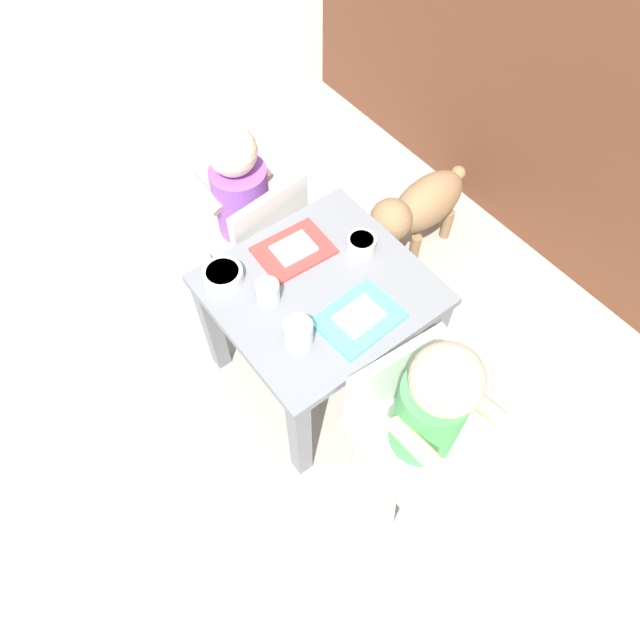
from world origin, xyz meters
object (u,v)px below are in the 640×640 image
dining_table (320,306)px  seated_child_right (427,409)px  dog (418,207)px  seated_child_left (244,200)px  food_tray_right (359,318)px  water_cup_left (299,335)px  cereal_bowl_left_side (223,275)px  food_tray_left (294,250)px  veggie_bowl_far (361,244)px  water_cup_right (268,293)px

dining_table → seated_child_right: seated_child_right is taller
seated_child_right → dog: bearing=136.2°
seated_child_left → food_tray_right: bearing=-1.6°
water_cup_left → cereal_bowl_left_side: size_ratio=0.71×
dog → dining_table: bearing=-70.9°
dog → food_tray_left: 0.61m
veggie_bowl_far → food_tray_left: bearing=-125.3°
seated_child_right → food_tray_right: seated_child_right is taller
dining_table → seated_child_left: bearing=175.6°
seated_child_left → water_cup_right: 0.39m
dog → water_cup_right: bearing=-77.9°
dining_table → cereal_bowl_left_side: 0.27m
dog → cereal_bowl_left_side: 0.79m
food_tray_right → cereal_bowl_left_side: cereal_bowl_left_side is taller
dog → food_tray_right: 0.69m
veggie_bowl_far → seated_child_right: bearing=-21.5°
dining_table → food_tray_left: 0.16m
dog → water_cup_left: size_ratio=5.99×
seated_child_right → dog: seated_child_right is taller
seated_child_left → water_cup_right: seated_child_left is taller
food_tray_left → veggie_bowl_far: veggie_bowl_far is taller
dining_table → veggie_bowl_far: size_ratio=6.80×
food_tray_left → food_tray_right: size_ratio=0.96×
cereal_bowl_left_side → food_tray_left: bearing=79.4°
dog → seated_child_left: bearing=-111.1°
seated_child_right → water_cup_right: bearing=-166.2°
veggie_bowl_far → seated_child_left: bearing=-160.8°
seated_child_right → dining_table: bearing=178.4°
dining_table → food_tray_right: size_ratio=2.51×
water_cup_left → water_cup_right: 0.15m
dining_table → water_cup_right: 0.17m
dining_table → water_cup_right: bearing=-111.9°
seated_child_left → veggie_bowl_far: (0.37, 0.13, 0.06)m
food_tray_right → water_cup_right: size_ratio=3.50×
seated_child_right → dog: size_ratio=1.55×
seated_child_right → water_cup_right: (-0.45, -0.11, 0.04)m
water_cup_left → cereal_bowl_left_side: water_cup_left is taller
dog → food_tray_left: size_ratio=2.21×
water_cup_right → dining_table: bearing=68.1°
food_tray_left → food_tray_right: (0.27, 0.00, 0.00)m
seated_child_left → dog: bearing=68.9°
water_cup_right → cereal_bowl_left_side: water_cup_right is taller
water_cup_left → water_cup_right: bearing=174.5°
water_cup_left → food_tray_right: bearing=76.1°
seated_child_left → veggie_bowl_far: seated_child_left is taller
dining_table → veggie_bowl_far: (-0.03, 0.16, 0.11)m
water_cup_right → veggie_bowl_far: (0.02, 0.28, -0.00)m
seated_child_right → food_tray_right: size_ratio=3.29×
dog → water_cup_right: water_cup_right is taller
water_cup_right → food_tray_right: bearing=37.1°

